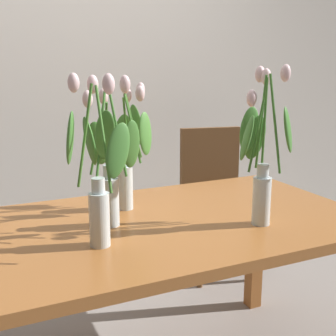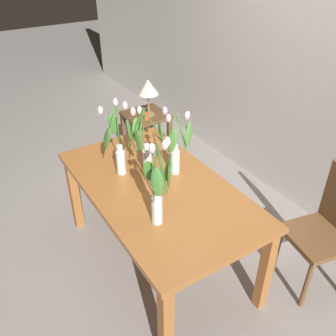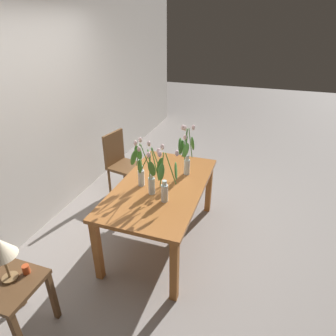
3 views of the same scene
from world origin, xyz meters
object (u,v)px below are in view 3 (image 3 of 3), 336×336
(tulip_vase_0, at_px, (152,174))
(side_table, at_px, (12,294))
(tulip_vase_2, at_px, (141,167))
(dining_chair, at_px, (120,161))
(pillar_candle, at_px, (26,269))
(table_lamp, at_px, (0,248))
(dining_table, at_px, (161,192))
(tulip_vase_1, at_px, (186,155))
(tulip_vase_3, at_px, (166,185))

(tulip_vase_0, bearing_deg, side_table, 151.00)
(tulip_vase_2, bearing_deg, dining_chair, 40.16)
(pillar_candle, bearing_deg, dining_chair, 7.16)
(pillar_candle, bearing_deg, tulip_vase_0, -29.39)
(dining_chair, xyz_separation_m, side_table, (-2.23, -0.20, -0.09))
(tulip_vase_0, distance_m, table_lamp, 1.40)
(dining_table, relative_size, pillar_candle, 21.33)
(tulip_vase_1, xyz_separation_m, pillar_candle, (-1.64, 0.83, -0.39))
(tulip_vase_3, relative_size, table_lamp, 1.41)
(tulip_vase_0, relative_size, tulip_vase_3, 0.99)
(tulip_vase_0, relative_size, dining_chair, 0.59)
(tulip_vase_0, height_order, tulip_vase_1, tulip_vase_1)
(dining_chair, bearing_deg, tulip_vase_2, -139.84)
(tulip_vase_1, distance_m, dining_chair, 1.27)
(tulip_vase_1, relative_size, side_table, 1.06)
(tulip_vase_1, bearing_deg, pillar_candle, 153.26)
(dining_table, bearing_deg, dining_chair, 49.18)
(table_lamp, bearing_deg, tulip_vase_1, -27.69)
(side_table, height_order, pillar_candle, pillar_candle)
(dining_table, xyz_separation_m, table_lamp, (-1.40, 0.73, 0.21))
(tulip_vase_0, bearing_deg, tulip_vase_3, -117.26)
(tulip_vase_3, relative_size, side_table, 1.02)
(dining_table, relative_size, dining_chair, 1.72)
(dining_table, height_order, pillar_candle, dining_table)
(tulip_vase_0, bearing_deg, dining_chair, 42.17)
(tulip_vase_2, height_order, pillar_candle, tulip_vase_2)
(tulip_vase_3, height_order, dining_chair, tulip_vase_3)
(table_lamp, bearing_deg, dining_chair, 4.81)
(side_table, bearing_deg, tulip_vase_1, -26.65)
(tulip_vase_3, height_order, side_table, tulip_vase_3)
(side_table, bearing_deg, dining_chair, 5.24)
(tulip_vase_1, height_order, side_table, tulip_vase_1)
(tulip_vase_0, relative_size, tulip_vase_2, 1.07)
(side_table, distance_m, table_lamp, 0.43)
(side_table, bearing_deg, tulip_vase_3, -36.72)
(tulip_vase_2, distance_m, side_table, 1.57)
(side_table, xyz_separation_m, pillar_candle, (0.13, -0.06, 0.16))
(dining_table, height_order, tulip_vase_1, tulip_vase_1)
(tulip_vase_1, relative_size, tulip_vase_2, 1.14)
(tulip_vase_0, height_order, side_table, tulip_vase_0)
(tulip_vase_0, height_order, dining_chair, tulip_vase_0)
(tulip_vase_3, relative_size, dining_chair, 0.60)
(tulip_vase_0, relative_size, side_table, 1.00)
(tulip_vase_1, relative_size, tulip_vase_3, 1.05)
(dining_chair, relative_size, side_table, 1.69)
(tulip_vase_2, bearing_deg, side_table, 160.17)
(tulip_vase_3, xyz_separation_m, dining_chair, (1.08, 1.07, -0.41))
(tulip_vase_2, height_order, dining_chair, tulip_vase_2)
(pillar_candle, bearing_deg, tulip_vase_3, -37.93)
(dining_table, distance_m, tulip_vase_3, 0.43)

